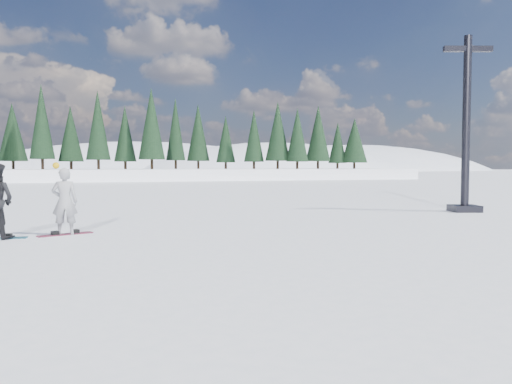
# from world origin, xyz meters

# --- Properties ---
(ground) EXTENTS (420.00, 420.00, 0.00)m
(ground) POSITION_xyz_m (0.00, 0.00, 0.00)
(ground) COLOR white
(ground) RESTS_ON ground
(alpine_backdrop) EXTENTS (412.50, 227.00, 53.20)m
(alpine_backdrop) POSITION_xyz_m (-11.72, 189.16, -13.97)
(alpine_backdrop) COLOR white
(alpine_backdrop) RESTS_ON ground
(lift_tower) EXTENTS (1.99, 1.39, 7.35)m
(lift_tower) POSITION_xyz_m (14.17, 2.74, 2.99)
(lift_tower) COLOR black
(lift_tower) RESTS_ON ground
(snowboarder_woman) EXTENTS (0.71, 0.49, 2.04)m
(snowboarder_woman) POSITION_xyz_m (-1.51, 0.43, 0.95)
(snowboarder_woman) COLOR #9C9CA1
(snowboarder_woman) RESTS_ON ground
(snowboard_woman) EXTENTS (1.50, 0.79, 0.03)m
(snowboard_woman) POSITION_xyz_m (-1.51, 0.43, 0.01)
(snowboard_woman) COLOR maroon
(snowboard_woman) RESTS_ON ground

